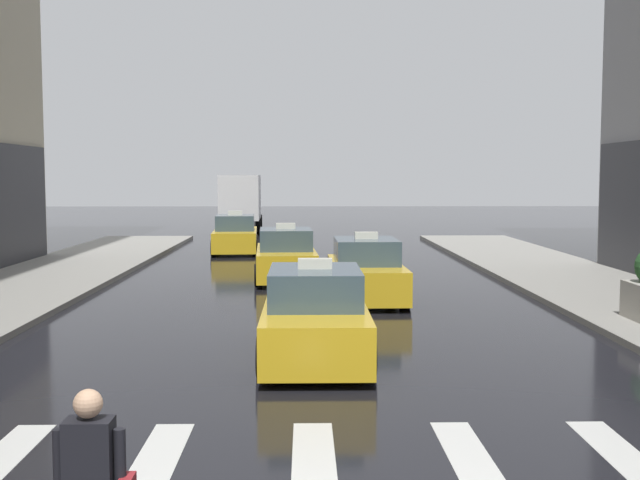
{
  "coord_description": "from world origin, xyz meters",
  "views": [
    {
      "loc": [
        -0.1,
        -5.47,
        3.23
      ],
      "look_at": [
        0.17,
        8.0,
        2.13
      ],
      "focal_mm": 43.11,
      "sensor_mm": 36.0,
      "label": 1
    }
  ],
  "objects_px": {
    "box_truck": "(241,201)",
    "taxi_lead": "(315,318)",
    "taxi_third": "(286,257)",
    "taxi_second": "(366,272)",
    "taxi_fourth": "(235,236)"
  },
  "relations": [
    {
      "from": "taxi_lead",
      "to": "box_truck",
      "type": "height_order",
      "value": "box_truck"
    },
    {
      "from": "taxi_fourth",
      "to": "taxi_third",
      "type": "bearing_deg",
      "value": -74.92
    },
    {
      "from": "taxi_third",
      "to": "box_truck",
      "type": "height_order",
      "value": "box_truck"
    },
    {
      "from": "taxi_second",
      "to": "taxi_fourth",
      "type": "relative_size",
      "value": 0.99
    },
    {
      "from": "box_truck",
      "to": "taxi_second",
      "type": "bearing_deg",
      "value": -77.89
    },
    {
      "from": "taxi_lead",
      "to": "taxi_third",
      "type": "bearing_deg",
      "value": 94.27
    },
    {
      "from": "taxi_lead",
      "to": "taxi_second",
      "type": "height_order",
      "value": "same"
    },
    {
      "from": "taxi_third",
      "to": "box_truck",
      "type": "bearing_deg",
      "value": 98.47
    },
    {
      "from": "taxi_lead",
      "to": "box_truck",
      "type": "distance_m",
      "value": 31.64
    },
    {
      "from": "box_truck",
      "to": "taxi_lead",
      "type": "bearing_deg",
      "value": -82.92
    },
    {
      "from": "taxi_third",
      "to": "taxi_lead",
      "type": "bearing_deg",
      "value": -85.73
    },
    {
      "from": "taxi_second",
      "to": "taxi_third",
      "type": "height_order",
      "value": "same"
    },
    {
      "from": "box_truck",
      "to": "taxi_third",
      "type": "bearing_deg",
      "value": -81.53
    },
    {
      "from": "taxi_second",
      "to": "taxi_lead",
      "type": "bearing_deg",
      "value": -102.29
    },
    {
      "from": "taxi_lead",
      "to": "taxi_second",
      "type": "bearing_deg",
      "value": 77.71
    }
  ]
}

